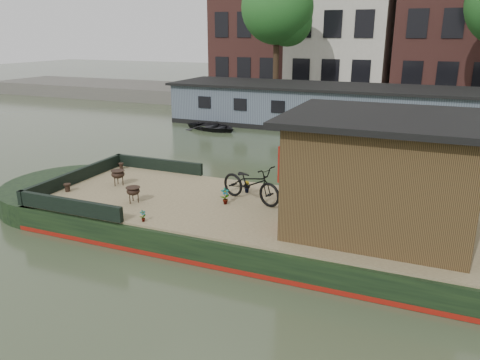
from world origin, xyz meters
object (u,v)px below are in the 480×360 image
at_px(cabin, 381,172).
at_px(bicycle, 251,183).
at_px(brazier_front, 133,195).
at_px(brazier_rear, 118,178).
at_px(dinghy, 212,124).
at_px(potted_plant_a, 225,196).

distance_m(cabin, bicycle, 3.20).
height_order(brazier_front, brazier_rear, brazier_rear).
bearing_deg(brazier_rear, dinghy, 102.61).
bearing_deg(potted_plant_a, brazier_rear, 176.08).
relative_size(cabin, dinghy, 1.45).
distance_m(bicycle, potted_plant_a, 0.72).
relative_size(cabin, brazier_front, 10.02).
bearing_deg(brazier_front, potted_plant_a, 19.86).
bearing_deg(cabin, potted_plant_a, 179.88).
bearing_deg(cabin, brazier_front, -172.42).
distance_m(brazier_front, brazier_rear, 1.55).
relative_size(cabin, bicycle, 2.25).
relative_size(bicycle, brazier_front, 4.45).
bearing_deg(brazier_rear, bicycle, 3.23).
height_order(potted_plant_a, dinghy, potted_plant_a).
distance_m(cabin, dinghy, 14.51).
xyz_separation_m(cabin, potted_plant_a, (-3.57, 0.01, -1.02)).
bearing_deg(bicycle, potted_plant_a, 150.32).
bearing_deg(potted_plant_a, bicycle, 41.45).
relative_size(potted_plant_a, brazier_rear, 0.98).
xyz_separation_m(cabin, brazier_rear, (-6.88, 0.23, -1.02)).
bearing_deg(cabin, bicycle, 171.69).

